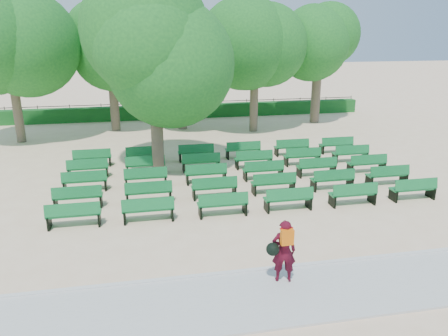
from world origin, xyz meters
TOP-DOWN VIEW (x-y plane):
  - ground at (0.00, 0.00)m, footprint 120.00×120.00m
  - paving at (0.00, -7.40)m, footprint 30.00×2.20m
  - curb at (0.00, -6.25)m, footprint 30.00×0.12m
  - hedge at (0.00, 14.00)m, footprint 26.00×0.70m
  - fence at (0.00, 14.40)m, footprint 26.00×0.10m
  - tree_line at (0.00, 10.00)m, footprint 21.80×6.80m
  - bench_array at (1.05, 0.60)m, footprint 1.67×0.62m
  - tree_among at (-1.88, 2.08)m, footprint 5.35×5.35m
  - person at (0.57, -6.82)m, footprint 0.77×0.49m

SIDE VIEW (x-z plane):
  - ground at x=0.00m, z-range 0.00..0.00m
  - fence at x=0.00m, z-range -0.51..0.51m
  - tree_line at x=0.00m, z-range -3.52..3.52m
  - paving at x=0.00m, z-range 0.00..0.06m
  - curb at x=0.00m, z-range 0.00..0.10m
  - bench_array at x=1.05m, z-range -0.43..0.60m
  - hedge at x=0.00m, z-range 0.00..0.90m
  - person at x=0.57m, z-range 0.09..1.66m
  - tree_among at x=-1.88m, z-range 1.26..8.64m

